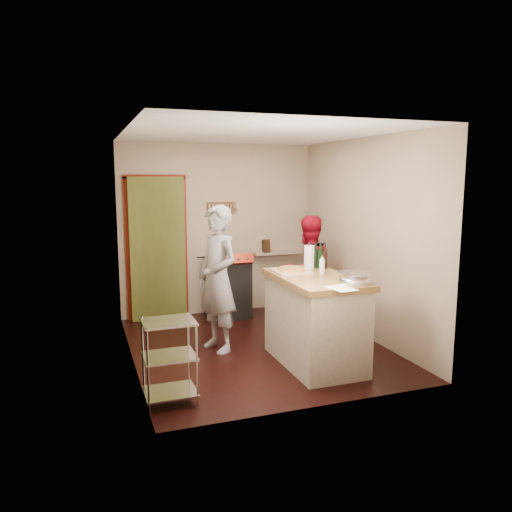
{
  "coord_description": "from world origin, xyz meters",
  "views": [
    {
      "loc": [
        -1.99,
        -5.64,
        2.09
      ],
      "look_at": [
        -0.0,
        0.0,
        1.14
      ],
      "focal_mm": 35.0,
      "sensor_mm": 36.0,
      "label": 1
    }
  ],
  "objects_px": {
    "wire_shelving": "(169,357)",
    "person_stripe": "(218,279)",
    "island": "(315,318)",
    "stove": "(228,287)",
    "person_red": "(308,271)"
  },
  "relations": [
    {
      "from": "person_stripe",
      "to": "island",
      "type": "bearing_deg",
      "value": 28.1
    },
    {
      "from": "stove",
      "to": "person_stripe",
      "type": "distance_m",
      "value": 1.53
    },
    {
      "from": "wire_shelving",
      "to": "person_red",
      "type": "xyz_separation_m",
      "value": [
        2.28,
        1.84,
        0.34
      ]
    },
    {
      "from": "island",
      "to": "person_red",
      "type": "relative_size",
      "value": 0.94
    },
    {
      "from": "stove",
      "to": "person_red",
      "type": "xyz_separation_m",
      "value": [
        0.95,
        -0.78,
        0.33
      ]
    },
    {
      "from": "island",
      "to": "person_stripe",
      "type": "bearing_deg",
      "value": 138.4
    },
    {
      "from": "stove",
      "to": "wire_shelving",
      "type": "height_order",
      "value": "stove"
    },
    {
      "from": "person_stripe",
      "to": "person_red",
      "type": "bearing_deg",
      "value": 91.69
    },
    {
      "from": "wire_shelving",
      "to": "person_red",
      "type": "relative_size",
      "value": 0.51
    },
    {
      "from": "person_red",
      "to": "wire_shelving",
      "type": "bearing_deg",
      "value": 31.72
    },
    {
      "from": "wire_shelving",
      "to": "island",
      "type": "bearing_deg",
      "value": 14.45
    },
    {
      "from": "wire_shelving",
      "to": "person_stripe",
      "type": "xyz_separation_m",
      "value": [
        0.81,
        1.25,
        0.45
      ]
    },
    {
      "from": "stove",
      "to": "island",
      "type": "xyz_separation_m",
      "value": [
        0.39,
        -2.18,
        0.08
      ]
    },
    {
      "from": "wire_shelving",
      "to": "stove",
      "type": "bearing_deg",
      "value": 63.15
    },
    {
      "from": "wire_shelving",
      "to": "person_stripe",
      "type": "relative_size",
      "value": 0.45
    }
  ]
}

